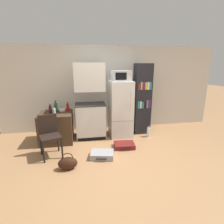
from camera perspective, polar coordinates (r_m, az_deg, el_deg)
name	(u,v)px	position (r m, az deg, el deg)	size (l,w,h in m)	color
ground_plane	(119,160)	(3.76, 2.16, -15.31)	(24.00, 24.00, 0.00)	#A3754C
wall_back	(111,88)	(5.28, -0.19, 7.72)	(6.40, 0.10, 2.44)	beige
side_table	(57,127)	(4.68, -17.65, -4.70)	(0.80, 0.78, 0.74)	#422D1E
kitchen_hutch	(90,104)	(4.61, -7.15, 2.56)	(0.78, 0.55, 1.96)	silver
refrigerator	(121,109)	(4.71, 2.82, 0.98)	(0.58, 0.64, 1.50)	silver
microwave	(121,76)	(4.58, 2.96, 11.74)	(0.48, 0.40, 0.26)	#B7B7BC
bookshelf	(142,99)	(4.96, 9.77, 4.12)	(0.45, 0.37, 1.94)	black
bottle_wine_dark	(50,110)	(4.50, -19.48, 0.67)	(0.07, 0.07, 0.24)	black
bottle_green_tall	(56,107)	(4.65, -17.82, 1.51)	(0.09, 0.09, 0.29)	#1E6028
bottle_ketchup_red	(68,107)	(4.70, -14.24, 1.55)	(0.08, 0.08, 0.22)	#AD1914
bottle_clear_short	(54,111)	(4.47, -18.37, 0.33)	(0.07, 0.07, 0.18)	silver
bowl	(62,110)	(4.72, -16.05, 0.62)	(0.17, 0.17, 0.05)	silver
chair	(49,132)	(3.94, -19.83, -6.13)	(0.51, 0.51, 0.89)	black
suitcase_large_flat	(102,155)	(3.82, -3.22, -13.73)	(0.54, 0.44, 0.12)	#99999E
suitcase_small_flat	(124,145)	(4.24, 4.02, -10.79)	(0.50, 0.41, 0.11)	maroon
handbag	(68,163)	(3.51, -14.26, -15.88)	(0.36, 0.20, 0.33)	#33190F
water_bottle_front	(148,132)	(4.89, 11.81, -6.36)	(0.09, 0.09, 0.32)	silver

